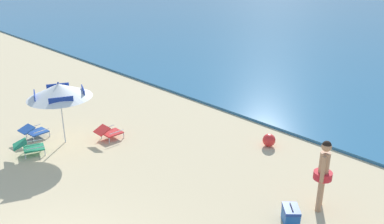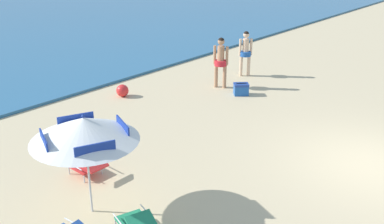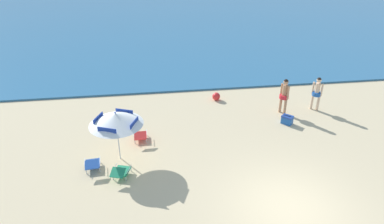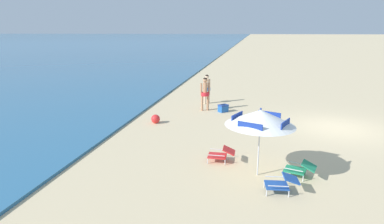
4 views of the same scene
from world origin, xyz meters
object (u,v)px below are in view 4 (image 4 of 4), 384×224
object	(u,v)px
lounge_chair_facing_sea	(300,169)
cooler_box	(223,108)
beach_umbrella_striped_main	(260,118)
lounge_chair_under_umbrella	(221,154)
person_standing_near_shore	(207,87)
beach_ball	(156,119)
lounge_chair_beside_umbrella	(282,183)
person_standing_beside	(205,92)

from	to	relation	value
lounge_chair_facing_sea	cooler_box	xyz separation A→B (m)	(7.49, 2.98, -0.07)
beach_umbrella_striped_main	lounge_chair_under_umbrella	distance (m)	2.08
person_standing_near_shore	beach_ball	distance (m)	5.03
beach_umbrella_striped_main	beach_ball	world-z (taller)	beach_umbrella_striped_main
beach_umbrella_striped_main	person_standing_near_shore	distance (m)	9.93
beach_umbrella_striped_main	cooler_box	xyz separation A→B (m)	(7.58, 1.76, -1.59)
lounge_chair_under_umbrella	cooler_box	bearing A→B (deg)	4.89
lounge_chair_under_umbrella	beach_ball	world-z (taller)	lounge_chair_under_umbrella
beach_umbrella_striped_main	lounge_chair_beside_umbrella	xyz separation A→B (m)	(-0.98, -0.62, -1.51)
lounge_chair_facing_sea	person_standing_beside	size ratio (longest dim) A/B	0.55
lounge_chair_under_umbrella	beach_umbrella_striped_main	bearing A→B (deg)	-124.44
beach_umbrella_striped_main	cooler_box	size ratio (longest dim) A/B	4.22
lounge_chair_beside_umbrella	person_standing_beside	world-z (taller)	person_standing_beside
lounge_chair_under_umbrella	person_standing_beside	size ratio (longest dim) A/B	0.49
cooler_box	beach_ball	world-z (taller)	cooler_box
person_standing_beside	lounge_chair_under_umbrella	bearing A→B (deg)	-167.04
lounge_chair_facing_sea	beach_ball	world-z (taller)	lounge_chair_facing_sea
beach_umbrella_striped_main	lounge_chair_beside_umbrella	world-z (taller)	beach_umbrella_striped_main
lounge_chair_facing_sea	person_standing_near_shore	xyz separation A→B (m)	(9.37, 4.14, 0.73)
person_standing_near_shore	beach_ball	size ratio (longest dim) A/B	4.15
person_standing_near_shore	cooler_box	distance (m)	2.35
lounge_chair_under_umbrella	cooler_box	distance (m)	6.79
lounge_chair_beside_umbrella	beach_ball	xyz separation A→B (m)	(5.78, 5.29, -0.07)
cooler_box	lounge_chair_beside_umbrella	bearing A→B (deg)	-164.49
lounge_chair_beside_umbrella	cooler_box	world-z (taller)	lounge_chair_beside_umbrella
beach_umbrella_striped_main	lounge_chair_under_umbrella	bearing A→B (deg)	55.56
person_standing_beside	beach_ball	distance (m)	3.58
beach_umbrella_striped_main	lounge_chair_facing_sea	world-z (taller)	beach_umbrella_striped_main
lounge_chair_beside_umbrella	cooler_box	bearing A→B (deg)	15.51
lounge_chair_facing_sea	person_standing_beside	bearing A→B (deg)	27.58
beach_umbrella_striped_main	cooler_box	bearing A→B (deg)	13.05
lounge_chair_facing_sea	beach_ball	xyz separation A→B (m)	(4.72, 5.89, -0.07)
beach_umbrella_striped_main	beach_ball	xyz separation A→B (m)	(4.80, 4.67, -1.58)
person_standing_near_shore	cooler_box	xyz separation A→B (m)	(-1.88, -1.17, -0.80)
beach_umbrella_striped_main	beach_ball	size ratio (longest dim) A/B	6.05
person_standing_beside	cooler_box	xyz separation A→B (m)	(-0.14, -1.01, -0.84)
lounge_chair_under_umbrella	person_standing_near_shore	xyz separation A→B (m)	(8.65, 1.74, 0.73)
beach_umbrella_striped_main	lounge_chair_facing_sea	xyz separation A→B (m)	(0.08, -1.22, -1.52)
beach_ball	person_standing_near_shore	bearing A→B (deg)	-20.58
beach_umbrella_striped_main	person_standing_beside	xyz separation A→B (m)	(7.72, 2.77, -0.75)
cooler_box	beach_ball	size ratio (longest dim) A/B	1.43
person_standing_beside	beach_umbrella_striped_main	bearing A→B (deg)	-160.27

